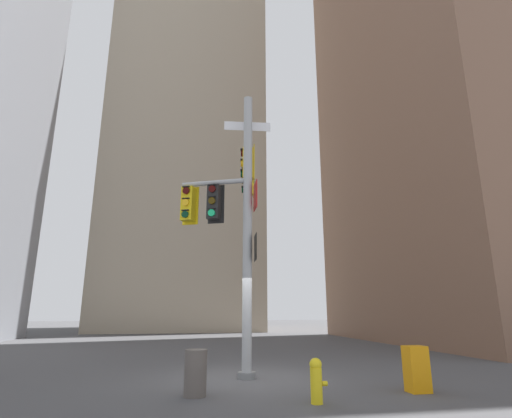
{
  "coord_description": "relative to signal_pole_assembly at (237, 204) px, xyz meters",
  "views": [
    {
      "loc": [
        -1.76,
        -10.48,
        1.66
      ],
      "look_at": [
        0.33,
        0.47,
        4.54
      ],
      "focal_mm": 27.59,
      "sensor_mm": 36.0,
      "label": 1
    }
  ],
  "objects": [
    {
      "name": "trash_bin",
      "position": [
        -1.15,
        -2.56,
        -4.27
      ],
      "size": [
        0.45,
        0.45,
        0.89
      ],
      "primitive_type": "cylinder",
      "color": "#59514C",
      "rests_on": "ground"
    },
    {
      "name": "signal_pole_assembly",
      "position": [
        0.0,
        0.0,
        0.0
      ],
      "size": [
        2.59,
        3.4,
        7.85
      ],
      "color": "#9EA0A3",
      "rests_on": "ground"
    },
    {
      "name": "building_tower_right",
      "position": [
        17.21,
        8.86,
        15.43
      ],
      "size": [
        16.26,
        16.26,
        40.28
      ],
      "primitive_type": "cube",
      "color": "brown",
      "rests_on": "ground"
    },
    {
      "name": "building_mid_block",
      "position": [
        -1.6,
        26.97,
        16.39
      ],
      "size": [
        13.83,
        13.83,
        42.2
      ],
      "primitive_type": "cube",
      "color": "tan",
      "rests_on": "ground"
    },
    {
      "name": "newspaper_box",
      "position": [
        3.48,
        -3.02,
        -4.25
      ],
      "size": [
        0.45,
        0.36,
        0.93
      ],
      "color": "orange",
      "rests_on": "ground"
    },
    {
      "name": "ground",
      "position": [
        0.22,
        -0.65,
        -4.71
      ],
      "size": [
        120.0,
        120.0,
        0.0
      ],
      "primitive_type": "plane",
      "color": "#474749"
    },
    {
      "name": "fire_hydrant",
      "position": [
        1.04,
        -3.61,
        -4.29
      ],
      "size": [
        0.33,
        0.23,
        0.8
      ],
      "color": "yellow",
      "rests_on": "ground"
    }
  ]
}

